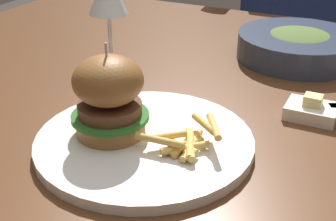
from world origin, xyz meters
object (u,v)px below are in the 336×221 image
object	(u,v)px
butter_dish	(311,110)
soup_bowl	(298,45)
burger_sandwich	(109,96)
diner_person	(301,49)
main_plate	(145,141)

from	to	relation	value
butter_dish	soup_bowl	world-z (taller)	soup_bowl
butter_dish	burger_sandwich	bearing A→B (deg)	-140.11
burger_sandwich	soup_bowl	xyz separation A→B (m)	(0.16, 0.43, -0.04)
butter_dish	soup_bowl	size ratio (longest dim) A/B	0.31
butter_dish	diner_person	world-z (taller)	diner_person
main_plate	diner_person	xyz separation A→B (m)	(0.02, 0.99, -0.18)
burger_sandwich	butter_dish	xyz separation A→B (m)	(0.23, 0.19, -0.06)
soup_bowl	diner_person	xyz separation A→B (m)	(-0.09, 0.57, -0.20)
butter_dish	diner_person	distance (m)	0.85
diner_person	soup_bowl	bearing A→B (deg)	-81.09
soup_bowl	main_plate	bearing A→B (deg)	-104.54
butter_dish	soup_bowl	xyz separation A→B (m)	(-0.07, 0.24, 0.02)
burger_sandwich	diner_person	xyz separation A→B (m)	(0.07, 1.00, -0.24)
main_plate	burger_sandwich	size ratio (longest dim) A/B	2.29
diner_person	burger_sandwich	bearing A→B (deg)	-93.74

